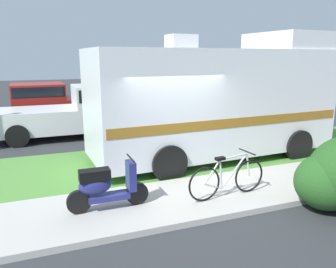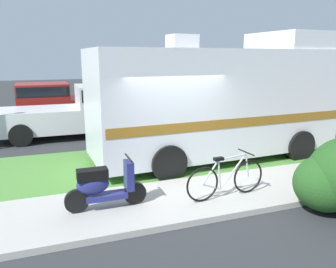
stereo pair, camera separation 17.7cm
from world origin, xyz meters
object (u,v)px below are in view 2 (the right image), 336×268
at_px(pickup_truck_far, 62,100).
at_px(bicycle, 226,179).
at_px(motorhome_rv, 218,100).
at_px(pickup_truck_near, 87,109).
at_px(scooter, 103,185).
at_px(bottle_green, 330,172).

bearing_deg(pickup_truck_far, bicycle, -76.24).
bearing_deg(bicycle, motorhome_rv, 65.58).
height_order(pickup_truck_near, pickup_truck_far, pickup_truck_near).
distance_m(motorhome_rv, scooter, 4.60).
height_order(bicycle, pickup_truck_far, pickup_truck_far).
height_order(bicycle, bottle_green, bicycle).
relative_size(motorhome_rv, pickup_truck_near, 1.21).
distance_m(motorhome_rv, bottle_green, 3.42).
bearing_deg(scooter, pickup_truck_near, 85.82).
bearing_deg(bicycle, pickup_truck_near, 104.98).
relative_size(motorhome_rv, bottle_green, 26.35).
relative_size(motorhome_rv, bicycle, 3.90).
xyz_separation_m(motorhome_rv, pickup_truck_near, (-3.19, 4.42, -0.73)).
distance_m(scooter, pickup_truck_far, 10.55).
height_order(motorhome_rv, scooter, motorhome_rv).
height_order(pickup_truck_near, bottle_green, pickup_truck_near).
height_order(scooter, bicycle, scooter).
xyz_separation_m(bicycle, pickup_truck_near, (-1.93, 7.21, 0.49)).
relative_size(scooter, bottle_green, 5.75).
bearing_deg(pickup_truck_near, motorhome_rv, -54.14).
distance_m(bicycle, pickup_truck_far, 11.18).
bearing_deg(scooter, pickup_truck_far, 91.22).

